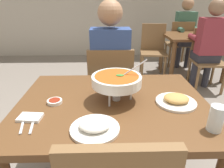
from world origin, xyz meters
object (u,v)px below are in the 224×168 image
Objects in this scene: dining_table_far at (194,42)px; drink_glass at (216,120)px; curry_bowl at (117,81)px; sauce_dish at (55,101)px; chair_diner_main at (110,86)px; chair_bg_left at (180,42)px; appetizer_plate at (176,100)px; patron_bg_middle at (209,41)px; dining_table_main at (113,116)px; patron_bg_left at (185,29)px; chair_bg_middle at (207,56)px; diner_main at (110,62)px; rice_plate at (95,127)px; chair_bg_right at (153,47)px.

drink_glass is at bearing -110.87° from dining_table_far.
curry_bowl is 0.39m from sauce_dish.
chair_bg_left is at bearing 55.92° from chair_diner_main.
appetizer_plate is 3.06m from chair_bg_left.
patron_bg_middle is at bearing -89.39° from chair_bg_left.
curry_bowl is (0.02, 0.02, 0.24)m from dining_table_main.
dining_table_far is (1.47, 2.29, -0.02)m from dining_table_main.
appetizer_plate is 3.09m from patron_bg_left.
chair_bg_middle is (0.06, -1.03, 0.00)m from chair_bg_left.
diner_main is at bearing -125.91° from patron_bg_left.
patron_bg_left is (0.08, 0.00, 0.24)m from chair_bg_left.
dining_table_main is 0.37m from sauce_dish.
drink_glass reaches higher than sauce_dish.
patron_bg_left is (1.50, 2.84, 0.12)m from dining_table_main.
chair_diner_main reaches higher than dining_table_far.
dining_table_far is at bearing -93.58° from patron_bg_left.
chair_diner_main reaches higher than appetizer_plate.
chair_bg_left is (1.42, 2.84, -0.11)m from dining_table_main.
curry_bowl reaches higher than chair_bg_left.
curry_bowl is at bearing 144.84° from drink_glass.
appetizer_plate is 0.73m from sauce_dish.
chair_diner_main reaches higher than dining_table_main.
sauce_dish is 3.40m from patron_bg_left.
drink_glass is (0.48, -1.07, 0.05)m from diner_main.
sauce_dish is 2.59m from chair_bg_middle.
rice_plate is at bearing -95.31° from chair_diner_main.
dining_table_far is 1.11× the size of chair_bg_left.
dining_table_far is 0.76× the size of patron_bg_left.
rice_plate is (-0.12, -0.31, -0.11)m from curry_bowl.
chair_bg_middle is (1.48, 1.04, -0.24)m from diner_main.
curry_bowl reaches higher than chair_bg_middle.
rice_plate is at bearing -108.30° from dining_table_main.
curry_bowl reaches higher than dining_table_main.
chair_bg_middle is 0.69× the size of patron_bg_left.
patron_bg_left reaches higher than chair_diner_main.
curry_bowl reaches higher than drink_glass.
chair_bg_right is at bearing 63.81° from diner_main.
patron_bg_left is at bearing 54.52° from chair_diner_main.
chair_diner_main is 10.00× the size of sauce_dish.
sauce_dish is 0.07× the size of patron_bg_left.
diner_main is 1.83m from chair_bg_middle.
chair_bg_middle is (1.46, 1.78, -0.35)m from curry_bowl.
chair_bg_middle is at bearing -90.96° from patron_bg_left.
appetizer_plate is 2.57m from dining_table_far.
chair_diner_main is 1.00× the size of chair_bg_left.
curry_bowl is 0.37× the size of chair_bg_right.
chair_bg_left reaches higher than rice_plate.
curry_bowl reaches higher than sauce_dish.
chair_bg_left is at bearing 36.24° from chair_bg_right.
diner_main reaches higher than rice_plate.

